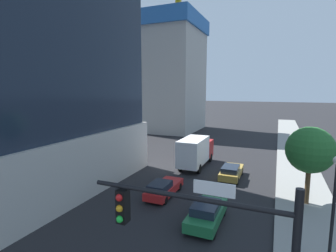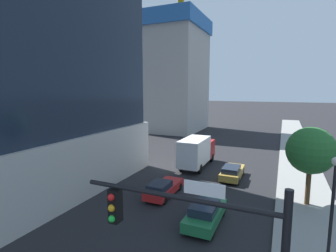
% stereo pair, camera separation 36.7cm
% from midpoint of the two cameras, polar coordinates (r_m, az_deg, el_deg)
% --- Properties ---
extents(sidewalk, '(4.36, 120.00, 0.15)m').
position_cam_midpoint_polar(sidewalk, '(24.11, 28.25, -14.39)').
color(sidewalk, gray).
rests_on(sidewalk, ground).
extents(construction_building, '(13.77, 24.15, 34.06)m').
position_cam_midpoint_polar(construction_building, '(57.78, 0.91, 12.45)').
color(construction_building, '#B2AFA8').
rests_on(construction_building, ground).
extents(traffic_light_pole, '(5.79, 0.48, 6.47)m').
position_cam_midpoint_polar(traffic_light_pole, '(7.83, 8.96, -25.51)').
color(traffic_light_pole, black).
rests_on(traffic_light_pole, sidewalk).
extents(street_lamp, '(0.44, 0.44, 5.48)m').
position_cam_midpoint_polar(street_lamp, '(15.70, 33.00, -12.31)').
color(street_lamp, black).
rests_on(street_lamp, sidewalk).
extents(street_tree, '(3.51, 3.51, 5.97)m').
position_cam_midpoint_polar(street_tree, '(22.31, 29.14, -4.74)').
color(street_tree, brown).
rests_on(street_tree, sidewalk).
extents(car_gold, '(1.80, 4.61, 1.42)m').
position_cam_midpoint_polar(car_gold, '(27.18, 14.21, -9.69)').
color(car_gold, '#AD8938').
rests_on(car_gold, ground).
extents(car_green, '(1.88, 4.60, 1.54)m').
position_cam_midpoint_polar(car_green, '(18.34, 8.75, -18.30)').
color(car_green, '#1E6638').
rests_on(car_green, ground).
extents(car_red, '(1.74, 4.66, 1.38)m').
position_cam_midpoint_polar(car_red, '(22.42, -0.57, -13.44)').
color(car_red, red).
rests_on(car_red, ground).
extents(box_truck, '(2.38, 7.31, 3.46)m').
position_cam_midpoint_polar(box_truck, '(30.16, 6.62, -5.41)').
color(box_truck, '#B21E1E').
rests_on(box_truck, ground).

